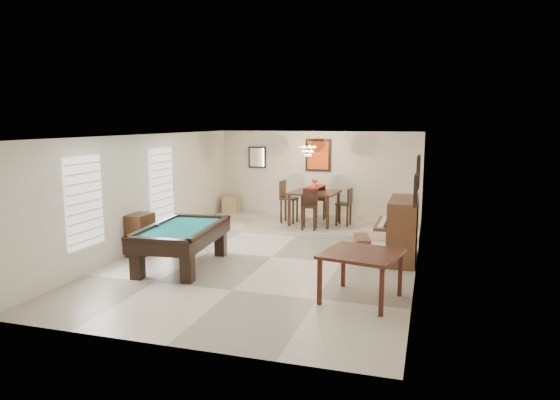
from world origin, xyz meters
The scene contains 26 objects.
ground_plane centered at (0.00, 0.00, -0.01)m, with size 6.00×9.00×0.02m, color beige.
wall_back centered at (0.00, 4.50, 1.30)m, with size 6.00×0.04×2.60m, color silver.
wall_front centered at (0.00, -4.50, 1.30)m, with size 6.00×0.04×2.60m, color silver.
wall_left centered at (-3.00, 0.00, 1.30)m, with size 0.04×9.00×2.60m, color silver.
wall_right centered at (3.00, 0.00, 1.30)m, with size 0.04×9.00×2.60m, color silver.
ceiling centered at (0.00, 0.00, 2.60)m, with size 6.00×9.00×0.04m, color white.
dining_step centered at (0.00, 3.25, 0.06)m, with size 6.00×2.50×0.12m, color beige.
window_left_front centered at (-2.97, -2.20, 1.40)m, with size 0.06×1.00×1.70m, color white.
window_left_rear centered at (-2.97, 0.60, 1.40)m, with size 0.06×1.00×1.70m, color white.
pool_table centered at (-1.51, -1.18, 0.39)m, with size 1.28×2.37×0.79m, color black, non-canonical shape.
square_table centered at (2.19, -2.07, 0.40)m, with size 1.16×1.16×0.80m, color #36150D, non-canonical shape.
upright_piano centered at (2.54, 0.57, 0.65)m, with size 0.87×1.56×1.30m, color brown, non-canonical shape.
piano_bench centered at (1.84, 0.58, 0.22)m, with size 0.31×0.79×0.44m, color brown.
apothecary_chest centered at (-2.78, -0.69, 0.46)m, with size 0.41×0.61×0.91m, color black.
dining_table centered at (0.21, 3.12, 0.62)m, with size 1.22×1.22×1.01m, color black, non-canonical shape.
flower_vase centered at (0.21, 3.12, 1.24)m, with size 0.12×0.12×0.21m, color #BB3010, non-canonical shape.
dining_chair_south centered at (0.25, 2.36, 0.64)m, with size 0.39×0.39×1.05m, color black, non-canonical shape.
dining_chair_north centered at (0.21, 3.90, 0.61)m, with size 0.36×0.36×0.97m, color black, non-canonical shape.
dining_chair_west centered at (-0.49, 3.11, 0.70)m, with size 0.43×0.43×1.16m, color black, non-canonical shape.
dining_chair_east centered at (1.01, 3.15, 0.63)m, with size 0.37×0.37×1.01m, color black, non-canonical shape.
corner_bench centered at (-2.63, 4.08, 0.36)m, with size 0.43×0.54×0.49m, color tan.
chandelier centered at (0.00, 3.20, 2.20)m, with size 0.44×0.44×0.60m, color #FFE5B2, non-canonical shape.
back_painting centered at (0.00, 4.46, 1.90)m, with size 0.75×0.06×0.95m, color #D84C14.
back_mirror centered at (-1.90, 4.46, 1.80)m, with size 0.55×0.06×0.65m, color white.
right_picture_upper centered at (2.96, 0.30, 1.90)m, with size 0.06×0.55×0.65m, color slate.
right_picture_lower centered at (2.96, -1.00, 1.70)m, with size 0.06×0.45×0.55m, color gray.
Camera 1 is at (3.19, -9.92, 2.89)m, focal length 32.00 mm.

